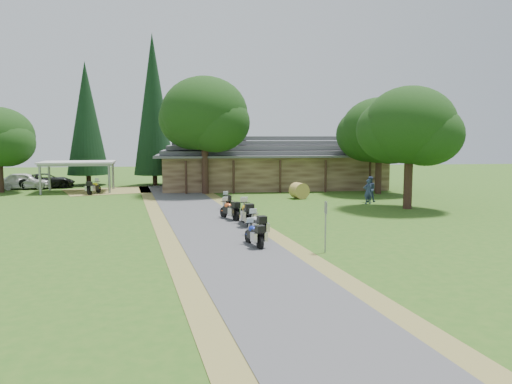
{
  "coord_description": "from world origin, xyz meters",
  "views": [
    {
      "loc": [
        -1.38,
        -22.51,
        4.78
      ],
      "look_at": [
        2.21,
        5.96,
        1.6
      ],
      "focal_mm": 35.0,
      "sensor_mm": 36.0,
      "label": 1
    }
  ],
  "objects": [
    {
      "name": "motorcycle_row_c",
      "position": [
        1.44,
        4.08,
        0.72
      ],
      "size": [
        0.88,
        2.17,
        1.45
      ],
      "primitive_type": null,
      "rotation": [
        0.0,
        0.0,
        1.66
      ],
      "color": "gold",
      "rests_on": "ground"
    },
    {
      "name": "motorcycle_row_d",
      "position": [
        0.67,
        6.06,
        0.63
      ],
      "size": [
        1.33,
        1.91,
        1.25
      ],
      "primitive_type": null,
      "rotation": [
        0.0,
        0.0,
        2.02
      ],
      "color": "#D95523",
      "rests_on": "ground"
    },
    {
      "name": "motorcycle_row_e",
      "position": [
        0.76,
        9.77,
        0.59
      ],
      "size": [
        0.7,
        1.75,
        1.17
      ],
      "primitive_type": null,
      "rotation": [
        0.0,
        0.0,
        1.65
      ],
      "color": "black",
      "rests_on": "ground"
    },
    {
      "name": "sign_post",
      "position": [
        4.0,
        -2.76,
        1.08
      ],
      "size": [
        0.39,
        0.06,
        2.15
      ],
      "primitive_type": null,
      "color": "gray",
      "rests_on": "ground"
    },
    {
      "name": "oak_lodge_right",
      "position": [
        14.12,
        17.84,
        4.3
      ],
      "size": [
        6.44,
        6.44,
        8.59
      ],
      "primitive_type": null,
      "color": "black",
      "rests_on": "ground"
    },
    {
      "name": "driveway",
      "position": [
        -0.5,
        4.0,
        0.0
      ],
      "size": [
        51.95,
        51.95,
        0.0
      ],
      "primitive_type": "plane",
      "rotation": [
        0.0,
        0.0,
        0.14
      ],
      "color": "#434346",
      "rests_on": "ground"
    },
    {
      "name": "oak_lodge_left",
      "position": [
        -0.4,
        19.48,
        5.41
      ],
      "size": [
        7.22,
        7.22,
        10.83
      ],
      "primitive_type": null,
      "color": "black",
      "rests_on": "ground"
    },
    {
      "name": "motorcycle_carport_a",
      "position": [
        -9.67,
        20.38,
        0.63
      ],
      "size": [
        1.16,
        1.94,
        1.26
      ],
      "primitive_type": null,
      "rotation": [
        0.0,
        0.0,
        1.25
      ],
      "color": "yellow",
      "rests_on": "ground"
    },
    {
      "name": "person_a",
      "position": [
        11.0,
        11.62,
        1.05
      ],
      "size": [
        0.68,
        0.55,
        2.09
      ],
      "primitive_type": "imported",
      "rotation": [
        0.0,
        0.0,
        3.37
      ],
      "color": "navy",
      "rests_on": "ground"
    },
    {
      "name": "cedar_near",
      "position": [
        -5.2,
        27.92,
        7.41
      ],
      "size": [
        4.02,
        4.02,
        14.83
      ],
      "primitive_type": "cone",
      "color": "black",
      "rests_on": "ground"
    },
    {
      "name": "hay_bale",
      "position": [
        6.76,
        15.27,
        0.62
      ],
      "size": [
        1.5,
        1.43,
        1.24
      ],
      "primitive_type": "cylinder",
      "rotation": [
        1.57,
        0.0,
        0.29
      ],
      "color": "olive",
      "rests_on": "ground"
    },
    {
      "name": "lodge",
      "position": [
        6.0,
        24.0,
        2.45
      ],
      "size": [
        21.4,
        9.4,
        4.9
      ],
      "primitive_type": null,
      "color": "brown",
      "rests_on": "ground"
    },
    {
      "name": "ground",
      "position": [
        0.0,
        0.0,
        0.0
      ],
      "size": [
        120.0,
        120.0,
        0.0
      ],
      "primitive_type": "plane",
      "color": "#2B5618",
      "rests_on": "ground"
    },
    {
      "name": "cedar_far",
      "position": [
        -11.75,
        28.69,
        6.07
      ],
      "size": [
        4.03,
        4.03,
        12.14
      ],
      "primitive_type": "cone",
      "color": "black",
      "rests_on": "ground"
    },
    {
      "name": "oak_driveway",
      "position": [
        12.8,
        9.01,
        4.48
      ],
      "size": [
        6.02,
        6.02,
        8.96
      ],
      "primitive_type": null,
      "color": "black",
      "rests_on": "ground"
    },
    {
      "name": "car_dark_suv",
      "position": [
        -15.02,
        26.05,
        1.04
      ],
      "size": [
        3.75,
        5.87,
        2.08
      ],
      "primitive_type": "imported",
      "rotation": [
        0.0,
        0.0,
        1.86
      ],
      "color": "black",
      "rests_on": "ground"
    },
    {
      "name": "car_white_sedan",
      "position": [
        -16.71,
        25.22,
        0.97
      ],
      "size": [
        2.78,
        5.95,
        1.94
      ],
      "primitive_type": "imported",
      "rotation": [
        0.0,
        0.0,
        1.63
      ],
      "color": "white",
      "rests_on": "ground"
    },
    {
      "name": "person_b",
      "position": [
        11.53,
        12.78,
        1.1
      ],
      "size": [
        0.75,
        0.64,
        2.21
      ],
      "primitive_type": "imported",
      "rotation": [
        0.0,
        0.0,
        2.78
      ],
      "color": "navy",
      "rests_on": "ground"
    },
    {
      "name": "motorcycle_row_a",
      "position": [
        1.22,
        -1.18,
        0.58
      ],
      "size": [
        0.99,
        1.79,
        1.17
      ],
      "primitive_type": null,
      "rotation": [
        0.0,
        0.0,
        1.84
      ],
      "color": "#162996",
      "rests_on": "ground"
    },
    {
      "name": "motorcycle_row_b",
      "position": [
        1.59,
        0.84,
        0.64
      ],
      "size": [
        0.99,
        1.95,
        1.27
      ],
      "primitive_type": null,
      "rotation": [
        0.0,
        0.0,
        1.79
      ],
      "color": "#B5B8BD",
      "rests_on": "ground"
    },
    {
      "name": "carport",
      "position": [
        -11.35,
        22.43,
        1.33
      ],
      "size": [
        6.39,
        4.48,
        2.66
      ],
      "primitive_type": null,
      "rotation": [
        0.0,
        0.0,
        0.06
      ],
      "color": "silver",
      "rests_on": "ground"
    }
  ]
}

